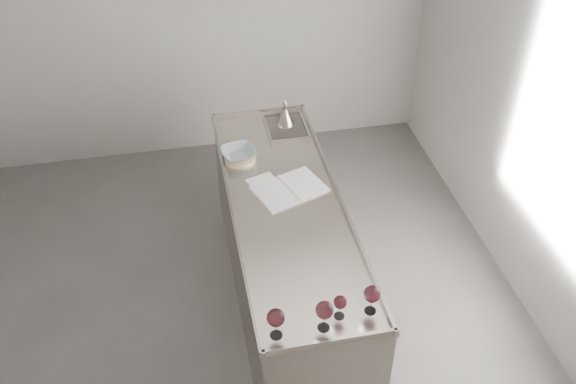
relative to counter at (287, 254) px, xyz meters
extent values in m
cube|color=#4E4B49|center=(-0.50, -0.30, -0.48)|extent=(4.50, 5.00, 0.02)
cube|color=#9A9895|center=(-0.50, 2.21, 0.93)|extent=(4.50, 0.02, 2.80)
cube|color=#9A9895|center=(1.76, -0.30, 0.93)|extent=(0.02, 5.00, 2.80)
cube|color=#9C938C|center=(0.00, 0.00, -0.01)|extent=(0.75, 2.40, 0.92)
cube|color=#9C938C|center=(0.00, 0.00, 0.46)|extent=(0.77, 2.42, 0.02)
cube|color=#9C938C|center=(0.00, -1.19, 0.48)|extent=(0.77, 0.02, 0.03)
cube|color=#9C938C|center=(0.00, 1.19, 0.48)|extent=(0.77, 0.02, 0.03)
cube|color=#9C938C|center=(-0.37, 0.00, 0.48)|extent=(0.02, 2.42, 0.03)
cube|color=#9C938C|center=(0.36, 0.00, 0.48)|extent=(0.02, 2.42, 0.03)
cube|color=#595654|center=(0.17, 0.92, 0.46)|extent=(0.30, 0.38, 0.01)
cylinder|color=white|center=(-0.28, -1.08, 0.47)|extent=(0.07, 0.07, 0.00)
cylinder|color=white|center=(-0.28, -1.08, 0.52)|extent=(0.01, 0.01, 0.09)
ellipsoid|color=white|center=(-0.28, -1.08, 0.61)|extent=(0.10, 0.10, 0.10)
cylinder|color=#34070C|center=(-0.28, -1.08, 0.59)|extent=(0.07, 0.07, 0.02)
cylinder|color=white|center=(-0.01, -1.08, 0.47)|extent=(0.07, 0.07, 0.00)
cylinder|color=white|center=(-0.01, -1.08, 0.52)|extent=(0.01, 0.01, 0.10)
ellipsoid|color=white|center=(-0.01, -1.08, 0.61)|extent=(0.10, 0.10, 0.11)
cylinder|color=#34070C|center=(-0.01, -1.08, 0.59)|extent=(0.07, 0.07, 0.02)
cylinder|color=white|center=(0.27, -1.02, 0.47)|extent=(0.07, 0.07, 0.00)
cylinder|color=white|center=(0.27, -1.02, 0.52)|extent=(0.01, 0.01, 0.09)
ellipsoid|color=white|center=(0.27, -1.02, 0.61)|extent=(0.10, 0.10, 0.10)
cylinder|color=#34070F|center=(0.27, -1.02, 0.59)|extent=(0.07, 0.07, 0.02)
cylinder|color=white|center=(0.09, -1.02, 0.47)|extent=(0.06, 0.06, 0.00)
cylinder|color=white|center=(0.09, -1.02, 0.51)|extent=(0.01, 0.01, 0.08)
ellipsoid|color=white|center=(0.09, -1.02, 0.58)|extent=(0.08, 0.08, 0.08)
cylinder|color=#3C0810|center=(0.09, -1.02, 0.56)|extent=(0.05, 0.05, 0.02)
cube|color=white|center=(-0.06, 0.11, 0.47)|extent=(0.33, 0.39, 0.01)
cube|color=white|center=(0.16, 0.19, 0.47)|extent=(0.33, 0.39, 0.01)
cylinder|color=white|center=(0.05, 0.15, 0.48)|extent=(0.12, 0.31, 0.01)
cube|color=silver|center=(-0.10, 0.22, 0.47)|extent=(0.28, 0.33, 0.00)
cylinder|color=tan|center=(-0.25, 0.58, 0.48)|extent=(0.31, 0.31, 0.02)
imported|color=gray|center=(-0.25, 0.58, 0.52)|extent=(0.29, 0.29, 0.06)
cone|color=gray|center=(0.18, 0.99, 0.53)|extent=(0.15, 0.15, 0.13)
cylinder|color=gray|center=(0.18, 0.99, 0.62)|extent=(0.03, 0.03, 0.03)
cylinder|color=#A06C2C|center=(0.18, 0.99, 0.64)|extent=(0.04, 0.04, 0.02)
cone|color=gray|center=(0.18, 0.99, 0.67)|extent=(0.03, 0.03, 0.04)
camera|label=1|loc=(-0.65, -3.28, 3.24)|focal=40.00mm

